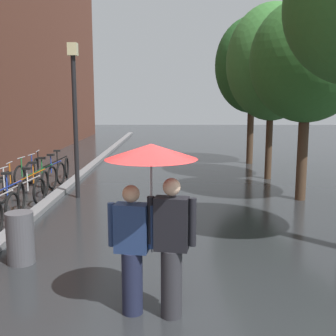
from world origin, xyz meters
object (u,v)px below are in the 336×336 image
(street_tree_3, at_px, (252,65))
(parked_bicycle_6, at_px, (45,172))
(parked_bicycle_3, at_px, (20,190))
(parked_bicycle_5, at_px, (36,176))
(street_lamp_post, at_px, (75,109))
(litter_bin, at_px, (20,238))
(street_tree_1, at_px, (307,61))
(parked_bicycle_7, at_px, (51,167))
(street_tree_2, at_px, (272,63))
(parked_bicycle_4, at_px, (26,182))
(couple_under_umbrella, at_px, (152,205))

(street_tree_3, height_order, parked_bicycle_6, street_tree_3)
(parked_bicycle_3, relative_size, parked_bicycle_5, 1.01)
(street_lamp_post, relative_size, litter_bin, 4.80)
(street_tree_1, relative_size, parked_bicycle_6, 4.49)
(street_tree_3, relative_size, parked_bicycle_6, 5.16)
(street_tree_3, distance_m, parked_bicycle_5, 9.63)
(street_tree_3, distance_m, parked_bicycle_7, 8.86)
(parked_bicycle_5, xyz_separation_m, parked_bicycle_6, (0.07, 0.73, 0.00))
(parked_bicycle_5, bearing_deg, parked_bicycle_6, 84.83)
(street_tree_2, distance_m, street_tree_3, 3.44)
(street_tree_1, relative_size, parked_bicycle_4, 4.67)
(street_tree_2, relative_size, parked_bicycle_6, 4.94)
(parked_bicycle_3, distance_m, parked_bicycle_7, 3.64)
(couple_under_umbrella, distance_m, litter_bin, 2.90)
(street_tree_2, bearing_deg, street_lamp_post, -154.49)
(parked_bicycle_3, distance_m, street_lamp_post, 2.51)
(parked_bicycle_6, bearing_deg, parked_bicycle_7, 95.22)
(parked_bicycle_4, xyz_separation_m, parked_bicycle_6, (0.03, 1.66, 0.00))
(parked_bicycle_4, distance_m, couple_under_umbrella, 7.54)
(street_tree_2, xyz_separation_m, parked_bicycle_5, (-7.31, -1.64, -3.44))
(parked_bicycle_3, xyz_separation_m, parked_bicycle_5, (-0.21, 1.87, 0.00))
(street_tree_1, height_order, parked_bicycle_6, street_tree_1)
(street_tree_1, bearing_deg, parked_bicycle_3, -175.83)
(couple_under_umbrella, relative_size, street_lamp_post, 0.52)
(street_tree_3, relative_size, couple_under_umbrella, 2.80)
(parked_bicycle_4, xyz_separation_m, parked_bicycle_7, (-0.06, 2.68, 0.00))
(street_tree_1, xyz_separation_m, street_tree_2, (-0.18, 2.98, 0.22))
(street_tree_2, xyz_separation_m, parked_bicycle_6, (-7.25, -0.91, -3.44))
(street_tree_2, height_order, parked_bicycle_6, street_tree_2)
(parked_bicycle_6, xyz_separation_m, parked_bicycle_7, (-0.09, 1.03, 0.00))
(parked_bicycle_3, relative_size, parked_bicycle_7, 1.01)
(parked_bicycle_5, distance_m, street_lamp_post, 2.76)
(street_tree_3, relative_size, parked_bicycle_5, 5.15)
(parked_bicycle_6, bearing_deg, parked_bicycle_3, -86.89)
(parked_bicycle_7, bearing_deg, street_tree_1, -22.40)
(street_tree_2, height_order, parked_bicycle_3, street_tree_2)
(street_tree_2, relative_size, couple_under_umbrella, 2.68)
(parked_bicycle_5, bearing_deg, parked_bicycle_4, -87.92)
(parked_bicycle_4, distance_m, litter_bin, 5.07)
(street_tree_2, relative_size, parked_bicycle_5, 4.94)
(street_tree_1, height_order, litter_bin, street_tree_1)
(parked_bicycle_5, distance_m, parked_bicycle_7, 1.76)
(parked_bicycle_5, bearing_deg, street_tree_1, -10.15)
(parked_bicycle_6, xyz_separation_m, street_lamp_post, (1.44, -1.86, 2.02))
(street_tree_2, distance_m, parked_bicycle_7, 8.11)
(street_tree_1, height_order, street_lamp_post, street_tree_1)
(parked_bicycle_4, xyz_separation_m, litter_bin, (1.57, -4.82, 0.05))
(parked_bicycle_3, distance_m, couple_under_umbrella, 6.65)
(street_tree_3, bearing_deg, couple_under_umbrella, -105.85)
(street_tree_3, height_order, parked_bicycle_4, street_tree_3)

